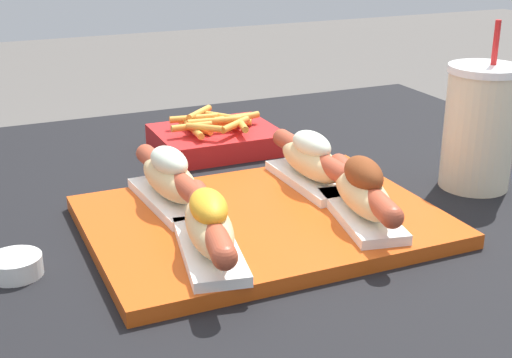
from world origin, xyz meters
TOP-DOWN VIEW (x-y plane):
  - serving_tray at (0.05, -0.08)m, footprint 0.42×0.32m
  - hot_dog_0 at (-0.05, -0.16)m, footprint 0.09×0.20m
  - hot_dog_1 at (0.15, -0.14)m, footprint 0.09×0.20m
  - hot_dog_2 at (-0.04, -0.00)m, footprint 0.07×0.21m
  - hot_dog_3 at (0.15, -0.01)m, footprint 0.06×0.21m
  - sauce_bowl at (-0.25, -0.08)m, footprint 0.06×0.06m
  - drink_cup at (0.38, -0.07)m, footprint 0.10×0.10m
  - fries_basket at (0.11, 0.23)m, footprint 0.20×0.16m

SIDE VIEW (x-z plane):
  - serving_tray at x=0.05m, z-range 0.74..0.76m
  - sauce_bowl at x=-0.25m, z-range 0.74..0.76m
  - fries_basket at x=0.11m, z-range 0.73..0.79m
  - hot_dog_0 at x=-0.05m, z-range 0.75..0.83m
  - hot_dog_3 at x=0.15m, z-range 0.75..0.83m
  - hot_dog_2 at x=-0.04m, z-range 0.75..0.83m
  - hot_dog_1 at x=0.15m, z-range 0.75..0.83m
  - drink_cup at x=0.38m, z-range 0.71..0.94m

